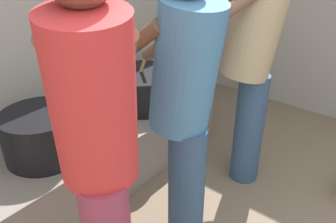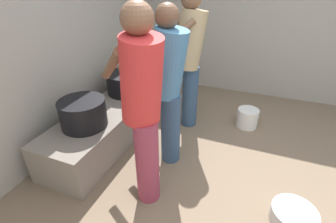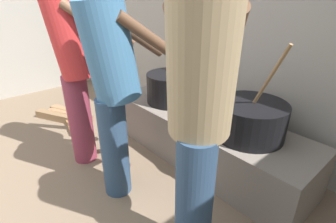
% 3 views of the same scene
% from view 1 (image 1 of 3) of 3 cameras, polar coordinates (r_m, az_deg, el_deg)
% --- Properties ---
extents(hearth_ledge, '(1.96, 0.60, 0.43)m').
position_cam_1_polar(hearth_ledge, '(2.62, -10.14, -6.35)').
color(hearth_ledge, slate).
rests_on(hearth_ledge, ground_plane).
extents(cooking_pot_main, '(0.52, 0.52, 0.72)m').
position_cam_1_polar(cooking_pot_main, '(2.72, -3.95, 3.79)').
color(cooking_pot_main, black).
rests_on(cooking_pot_main, hearth_ledge).
extents(cooking_pot_secondary, '(0.46, 0.46, 0.28)m').
position_cam_1_polar(cooking_pot_secondary, '(2.22, -19.44, -3.49)').
color(cooking_pot_secondary, black).
rests_on(cooking_pot_secondary, hearth_ledge).
extents(cook_in_tan_shirt, '(0.68, 0.73, 1.67)m').
position_cam_1_polar(cook_in_tan_shirt, '(2.30, 13.44, 9.33)').
color(cook_in_tan_shirt, navy).
rests_on(cook_in_tan_shirt, ground_plane).
extents(cook_in_blue_shirt, '(0.42, 0.70, 1.60)m').
position_cam_1_polar(cook_in_blue_shirt, '(1.71, 2.60, 1.71)').
color(cook_in_blue_shirt, navy).
rests_on(cook_in_blue_shirt, ground_plane).
extents(cook_in_red_shirt, '(0.68, 0.73, 1.66)m').
position_cam_1_polar(cook_in_red_shirt, '(1.34, -11.17, -5.12)').
color(cook_in_red_shirt, '#8C3347').
rests_on(cook_in_red_shirt, ground_plane).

